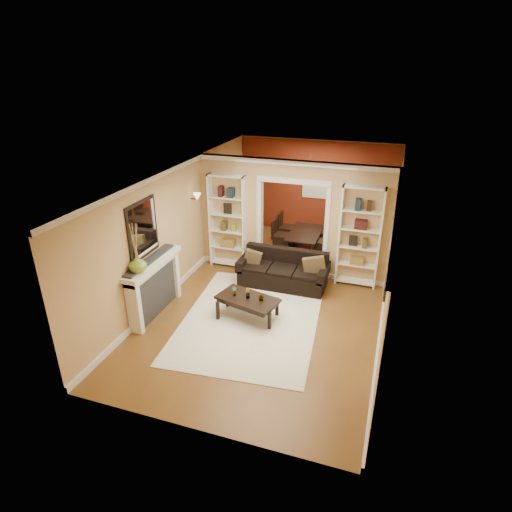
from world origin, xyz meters
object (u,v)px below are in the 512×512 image
(coffee_table, at_px, (248,308))
(fireplace, at_px, (156,288))
(sofa, at_px, (283,269))
(bookshelf_right, at_px, (359,237))
(dining_table, at_px, (306,241))
(bookshelf_left, at_px, (228,222))

(coffee_table, xyz_separation_m, fireplace, (-1.78, -0.42, 0.36))
(fireplace, bearing_deg, coffee_table, 13.26)
(sofa, height_order, bookshelf_right, bookshelf_right)
(fireplace, bearing_deg, bookshelf_right, 34.80)
(coffee_table, relative_size, dining_table, 0.81)
(coffee_table, distance_m, dining_table, 3.65)
(fireplace, bearing_deg, sofa, 43.05)
(fireplace, xyz_separation_m, dining_table, (2.15, 4.06, -0.32))
(coffee_table, bearing_deg, bookshelf_left, 135.08)
(coffee_table, relative_size, bookshelf_left, 0.51)
(bookshelf_left, bearing_deg, dining_table, 43.49)
(fireplace, height_order, dining_table, fireplace)
(bookshelf_right, xyz_separation_m, fireplace, (-3.64, -2.53, -0.57))
(sofa, xyz_separation_m, fireplace, (-2.09, -1.95, 0.19))
(fireplace, relative_size, dining_table, 1.17)
(bookshelf_left, height_order, bookshelf_right, same)
(bookshelf_right, relative_size, fireplace, 1.35)
(coffee_table, distance_m, bookshelf_right, 2.96)
(sofa, height_order, dining_table, sofa)
(bookshelf_left, bearing_deg, fireplace, -102.05)
(sofa, bearing_deg, coffee_table, -101.21)
(bookshelf_left, height_order, dining_table, bookshelf_left)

